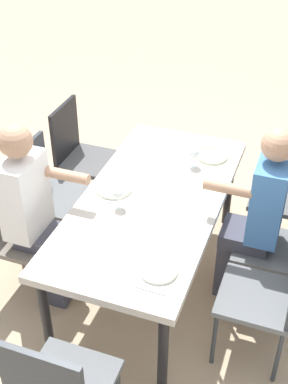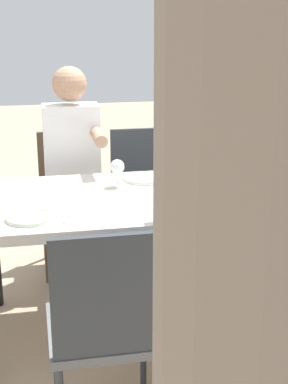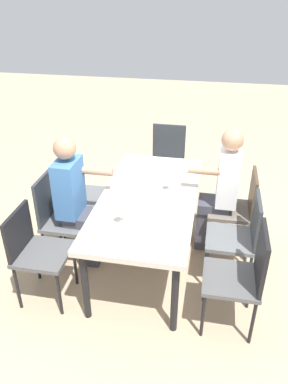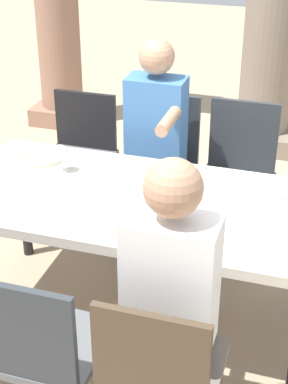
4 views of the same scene
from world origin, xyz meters
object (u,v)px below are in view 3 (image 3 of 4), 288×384
Objects in this scene: chair_west_north at (35,248)px; plate_0 at (104,232)px; chair_mid_north at (59,214)px; wine_glass_0 at (121,212)px; chair_west_south at (243,273)px; dining_table at (148,203)px; chair_mid_south at (240,234)px; chair_east_north at (76,189)px; plate_1 at (177,199)px; plate_2 at (135,165)px; chair_east_south at (238,206)px; chair_head_east at (167,158)px; diner_man_white at (220,188)px; wine_glass_1 at (169,180)px; diner_woman_green at (76,199)px.

chair_west_north is 0.66m from plate_0.
plate_0 is (-0.51, -0.62, 0.23)m from chair_mid_north.
chair_west_south is at bearing -101.44° from wine_glass_0.
dining_table is at bearing -17.44° from wine_glass_0.
chair_east_north is at bearing 74.40° from chair_mid_south.
chair_mid_south is 0.65m from plate_1.
chair_west_north is at bearing 94.09° from plate_0.
plate_2 is at bearing 56.25° from chair_mid_south.
chair_head_east is at bearing 41.14° from chair_east_south.
chair_west_north is 0.66× the size of diner_man_white.
chair_west_south reaches higher than dining_table.
plate_2 is (1.31, -0.60, 0.23)m from chair_west_north.
chair_mid_south is 1.80m from chair_east_north.
plate_0 is 1.54× the size of wine_glass_1.
diner_man_white is at bearing -70.30° from diner_woman_green.
diner_man_white reaches higher than dining_table.
diner_woman_green reaches higher than chair_head_east.
wine_glass_1 reaches higher than chair_west_north.
chair_mid_south is at bearing -149.58° from chair_head_east.
diner_woman_green is at bearing 96.88° from plate_1.
wine_glass_1 is at bearing 106.01° from chair_east_south.
chair_east_south is at bearing -50.57° from wine_glass_0.
dining_table is 0.29m from wine_glass_1.
chair_mid_south reaches higher than chair_west_north.
dining_table is at bearing -79.84° from diner_woman_green.
plate_0 and plate_1 have the same top height.
wine_glass_0 reaches higher than dining_table.
chair_west_north is at bearing 157.00° from chair_head_east.
diner_woman_green is at bearing 108.56° from wine_glass_1.
diner_woman_green reaches higher than chair_west_north.
chair_mid_south is 1.71m from chair_head_east.
chair_west_south is 0.99× the size of chair_head_east.
chair_west_south reaches higher than chair_east_south.
wine_glass_0 reaches higher than chair_east_south.
chair_mid_south is 5.98× the size of wine_glass_1.
chair_east_north is 0.98× the size of chair_head_east.
plate_1 is (-0.37, -1.14, 0.22)m from chair_east_north.
chair_west_north reaches higher than plate_0.
dining_table is 0.69m from plate_2.
diner_woman_green is 6.10× the size of plate_2.
chair_west_north is at bearing 106.12° from wine_glass_0.
plate_2 is at bearing 39.80° from plate_1.
wine_glass_0 is 0.63m from plate_1.
chair_east_north is at bearing 40.88° from wine_glass_0.
wine_glass_0 is 1.02× the size of wine_glass_1.
plate_1 is (0.67, 0.60, 0.21)m from chair_west_south.
chair_head_east reaches higher than dining_table.
chair_west_south is 1.05× the size of chair_mid_south.
chair_head_east reaches higher than chair_east_south.
diner_woman_green is 0.90m from wine_glass_1.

